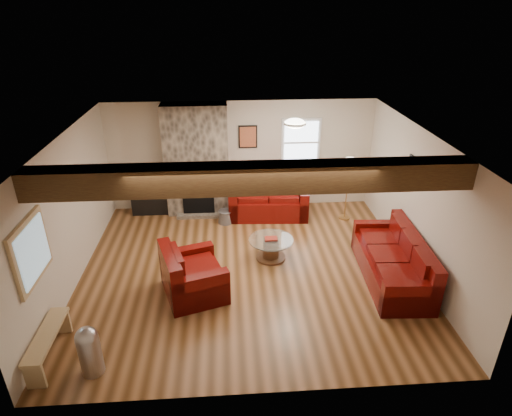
{
  "coord_description": "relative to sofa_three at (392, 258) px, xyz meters",
  "views": [
    {
      "loc": [
        -0.33,
        -6.54,
        4.45
      ],
      "look_at": [
        0.17,
        0.4,
        1.06
      ],
      "focal_mm": 30.0,
      "sensor_mm": 36.0,
      "label": 1
    }
  ],
  "objects": [
    {
      "name": "coffee_table",
      "position": [
        -2.03,
        0.8,
        -0.21
      ],
      "size": [
        0.84,
        0.84,
        0.44
      ],
      "color": "#4D3018",
      "rests_on": "floor"
    },
    {
      "name": "sofa_three",
      "position": [
        0.0,
        0.0,
        0.0
      ],
      "size": [
        1.03,
        2.21,
        0.83
      ],
      "primitive_type": null,
      "rotation": [
        0.0,
        0.0,
        -1.63
      ],
      "color": "#450604",
      "rests_on": "floor"
    },
    {
      "name": "pine_bench",
      "position": [
        -5.31,
        -1.51,
        -0.21
      ],
      "size": [
        0.26,
        1.11,
        0.42
      ],
      "primitive_type": null,
      "color": "tan",
      "rests_on": "floor"
    },
    {
      "name": "room",
      "position": [
        -2.48,
        0.44,
        0.83
      ],
      "size": [
        8.0,
        8.0,
        8.0
      ],
      "color": "#533316",
      "rests_on": "ground"
    },
    {
      "name": "oak_beam",
      "position": [
        -2.48,
        -0.81,
        1.89
      ],
      "size": [
        6.0,
        0.36,
        0.38
      ],
      "primitive_type": "cube",
      "color": "#331C0F",
      "rests_on": "room"
    },
    {
      "name": "hatch_window",
      "position": [
        -5.44,
        -1.06,
        1.03
      ],
      "size": [
        0.08,
        1.0,
        0.9
      ],
      "primitive_type": null,
      "color": "tan",
      "rests_on": "room"
    },
    {
      "name": "television",
      "position": [
        -4.53,
        2.97,
        0.29
      ],
      "size": [
        0.81,
        0.11,
        0.46
      ],
      "primitive_type": "imported",
      "color": "black",
      "rests_on": "tv_cabinet"
    },
    {
      "name": "ceiling_dome",
      "position": [
        -1.58,
        1.34,
        2.02
      ],
      "size": [
        0.4,
        0.4,
        0.18
      ],
      "primitive_type": null,
      "color": "beige",
      "rests_on": "room"
    },
    {
      "name": "artwork_back",
      "position": [
        -2.33,
        3.15,
        1.28
      ],
      "size": [
        0.42,
        0.06,
        0.52
      ],
      "primitive_type": null,
      "color": "black",
      "rests_on": "room"
    },
    {
      "name": "pedal_bin",
      "position": [
        -4.67,
        -1.79,
        -0.05
      ],
      "size": [
        0.33,
        0.33,
        0.73
      ],
      "primitive_type": null,
      "rotation": [
        0.0,
        0.0,
        -0.13
      ],
      "color": "#A4A3A8",
      "rests_on": "floor"
    },
    {
      "name": "armchair_red",
      "position": [
        -3.42,
        -0.17,
        0.01
      ],
      "size": [
        1.21,
        1.29,
        0.86
      ],
      "primitive_type": null,
      "rotation": [
        0.0,
        0.0,
        1.88
      ],
      "color": "#450604",
      "rests_on": "floor"
    },
    {
      "name": "coal_bucket",
      "position": [
        -2.89,
        2.32,
        -0.27
      ],
      "size": [
        0.32,
        0.32,
        0.3
      ],
      "primitive_type": null,
      "color": "slate",
      "rests_on": "floor"
    },
    {
      "name": "artwork_right",
      "position": [
        0.48,
        0.74,
        1.33
      ],
      "size": [
        0.06,
        0.55,
        0.42
      ],
      "primitive_type": null,
      "color": "black",
      "rests_on": "room"
    },
    {
      "name": "chimney_breast",
      "position": [
        -3.48,
        2.93,
        0.8
      ],
      "size": [
        1.4,
        0.67,
        2.5
      ],
      "color": "#36302A",
      "rests_on": "floor"
    },
    {
      "name": "floor_lamp",
      "position": [
        -0.2,
        2.35,
        0.81
      ],
      "size": [
        0.37,
        0.37,
        1.44
      ],
      "color": "tan",
      "rests_on": "floor"
    },
    {
      "name": "loveseat",
      "position": [
        -1.91,
        2.67,
        0.05
      ],
      "size": [
        1.8,
        1.11,
        0.93
      ],
      "primitive_type": null,
      "rotation": [
        0.0,
        0.0,
        -0.06
      ],
      "color": "#450604",
      "rests_on": "floor"
    },
    {
      "name": "back_window",
      "position": [
        -1.13,
        3.15,
        1.13
      ],
      "size": [
        0.9,
        0.08,
        1.1
      ],
      "primitive_type": null,
      "color": "silver",
      "rests_on": "room"
    },
    {
      "name": "tv_cabinet",
      "position": [
        -4.53,
        2.97,
        -0.18
      ],
      "size": [
        0.95,
        0.38,
        0.48
      ],
      "primitive_type": "cube",
      "color": "black",
      "rests_on": "floor"
    }
  ]
}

